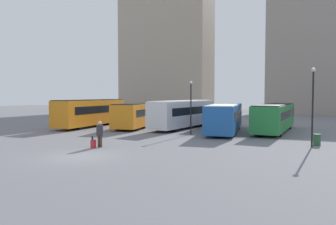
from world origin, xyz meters
name	(u,v)px	position (x,y,z in m)	size (l,w,h in m)	color
ground_plane	(81,156)	(0.00, 0.00, 0.00)	(160.00, 160.00, 0.00)	slate
building_block_left	(168,36)	(-17.23, 59.89, 18.20)	(20.99, 12.24, 36.40)	tan
building_block_right	(334,58)	(19.83, 59.89, 11.49)	(26.19, 17.97, 22.98)	gray
bus_0	(92,112)	(-10.25, 16.47, 1.74)	(2.52, 11.76, 3.18)	orange
bus_1	(137,114)	(-4.58, 16.96, 1.51)	(3.64, 9.42, 2.79)	orange
bus_2	(184,113)	(0.55, 18.37, 1.69)	(4.22, 11.90, 3.10)	silver
bus_3	(225,117)	(5.63, 16.14, 1.53)	(3.53, 11.48, 2.80)	#1E56A3
bus_4	(275,116)	(10.26, 18.35, 1.53)	(3.71, 12.13, 2.79)	#237A38
traveler	(100,132)	(-0.82, 3.39, 1.11)	(0.48, 0.48, 1.86)	#4C3828
suitcase	(93,144)	(-1.07, 2.94, 0.30)	(0.27, 0.30, 0.84)	#B7232D
lamp_post_0	(191,103)	(2.98, 13.08, 3.00)	(0.28, 0.28, 5.02)	black
lamp_post_1	(313,101)	(13.25, 8.72, 3.31)	(0.28, 0.28, 5.61)	black
trash_bin	(317,140)	(13.64, 9.72, 0.42)	(0.52, 0.52, 0.85)	#285633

